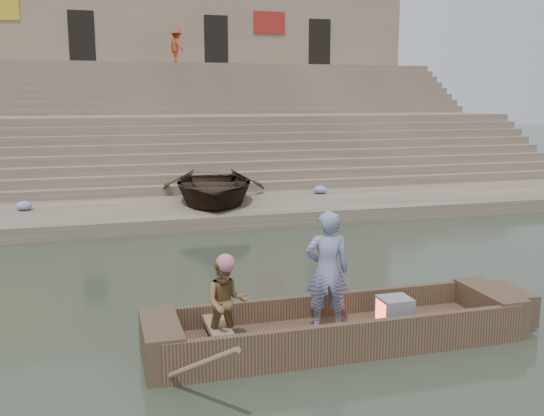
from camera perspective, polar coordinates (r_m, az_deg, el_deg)
name	(u,v)px	position (r m, az deg, el deg)	size (l,w,h in m)	color
ground	(197,314)	(10.26, -7.06, -9.92)	(120.00, 120.00, 0.00)	#2C3628
lower_landing	(154,214)	(17.89, -11.11, -0.56)	(32.00, 4.00, 0.40)	gray
mid_landing	(136,151)	(25.15, -12.72, 5.28)	(32.00, 3.00, 2.80)	gray
upper_landing	(126,116)	(32.06, -13.58, 8.46)	(32.00, 3.00, 5.20)	gray
ghat_steps	(133,138)	(26.80, -12.98, 6.43)	(32.00, 11.00, 5.20)	gray
building_wall	(121,60)	(36.10, -14.08, 13.40)	(32.00, 5.07, 11.20)	gray
main_rowboat	(338,337)	(9.06, 6.25, -11.97)	(5.00, 1.30, 0.22)	brown
rowboat_trim	(352,323)	(9.06, 7.54, -10.67)	(6.04, 2.63, 1.89)	brown
standing_man	(327,271)	(8.76, 5.22, -5.90)	(0.64, 0.42, 1.75)	navy
rowing_man	(226,303)	(8.24, -4.36, -8.91)	(0.59, 0.46, 1.22)	#287A30
television	(394,311)	(9.31, 11.44, -9.46)	(0.46, 0.42, 0.40)	gray
beached_rowboat	(213,186)	(18.41, -5.61, 2.11)	(3.46, 4.85, 1.00)	#2D2116
pedestrian	(177,46)	(31.46, -8.99, 14.85)	(1.07, 0.62, 1.66)	#9C381A
cloth_bundles	(200,197)	(18.58, -6.80, 1.01)	(9.52, 1.21, 0.26)	#3F5999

